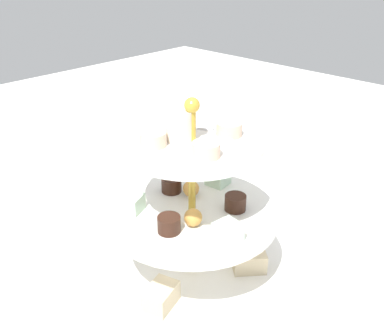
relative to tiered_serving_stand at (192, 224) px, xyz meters
name	(u,v)px	position (x,y,z in m)	size (l,w,h in m)	color
ground_plane	(192,274)	(0.00, 0.00, -0.09)	(2.40, 2.40, 0.00)	white
tiered_serving_stand	(192,224)	(0.00, 0.00, 0.00)	(0.29, 0.29, 0.28)	white
water_glass_tall_right	(139,160)	(0.26, -0.12, -0.03)	(0.07, 0.07, 0.13)	silver
butter_knife_left	(344,211)	(-0.08, -0.32, -0.09)	(0.17, 0.01, 0.00)	silver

